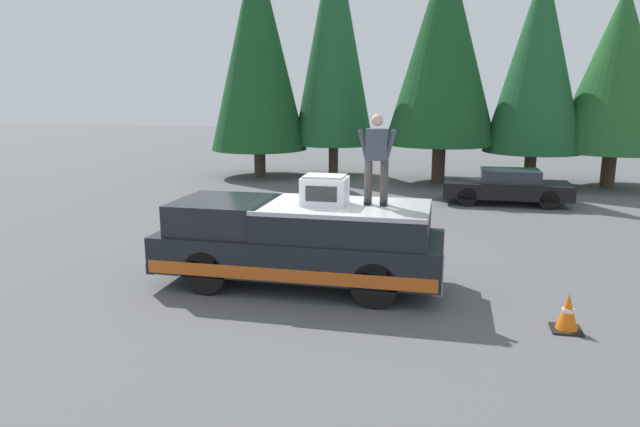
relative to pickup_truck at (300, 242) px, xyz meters
The scene contains 11 objects.
ground_plane 0.90m from the pickup_truck, 39.45° to the right, with size 90.00×90.00×0.00m, color #565659.
pickup_truck is the anchor object (origin of this frame).
compressor_unit 1.17m from the pickup_truck, 95.28° to the right, with size 0.65×0.84×0.56m.
person_on_truck_bed 2.22m from the pickup_truck, 83.22° to the right, with size 0.29×0.72×1.69m.
parked_car_black 10.59m from the pickup_truck, 26.30° to the right, with size 1.64×4.10×1.16m.
traffic_cone 4.91m from the pickup_truck, 104.26° to the right, with size 0.47×0.47×0.62m.
conifer_far_left 16.90m from the pickup_truck, 32.50° to the right, with size 4.42×4.42×7.62m.
conifer_left 15.38m from the pickup_truck, 23.48° to the right, with size 3.78×3.78×8.54m.
conifer_center_left 14.55m from the pickup_truck, ahead, with size 4.47×4.47×9.34m.
conifer_center_right 15.69m from the pickup_truck, ahead, with size 3.50×3.50×10.58m.
conifer_right 15.46m from the pickup_truck, 21.47° to the left, with size 4.14×4.14×9.82m.
Camera 1 is at (-10.71, -2.63, 3.80)m, focal length 32.53 mm.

